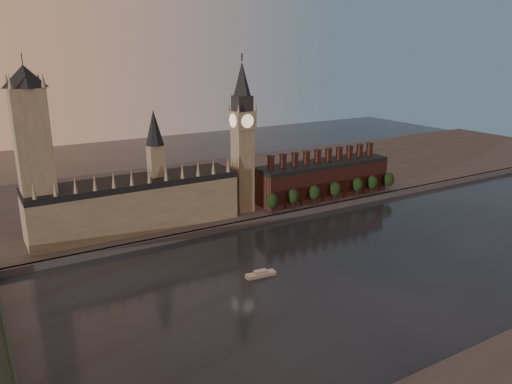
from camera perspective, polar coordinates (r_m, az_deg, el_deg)
ground at (r=263.82m, az=8.58°, el=-9.79°), size 900.00×900.00×0.00m
north_bank at (r=406.53m, az=-7.45°, el=-0.00°), size 900.00×182.00×4.00m
palace_of_westminster at (r=322.86m, az=-13.53°, el=-1.01°), size 130.00×30.30×74.00m
victoria_tower at (r=303.07m, az=-24.06°, el=4.21°), size 24.00×24.00×108.00m
big_ben at (r=338.83m, az=-1.56°, el=6.38°), size 15.00×15.00×107.00m
chimney_block at (r=385.60m, az=7.59°, el=1.53°), size 110.00×25.00×37.00m
embankment_tree_0 at (r=342.24m, az=1.86°, el=-1.00°), size 8.60×8.60×14.88m
embankment_tree_1 at (r=353.24m, az=4.27°, el=-0.48°), size 8.60×8.60×14.88m
embankment_tree_2 at (r=363.74m, az=6.70°, el=-0.05°), size 8.60×8.60×14.88m
embankment_tree_3 at (r=374.70m, az=9.04°, el=0.34°), size 8.60×8.60×14.88m
embankment_tree_4 at (r=389.99m, az=11.53°, el=0.85°), size 8.60×8.60×14.88m
embankment_tree_5 at (r=399.09m, az=13.15°, el=1.10°), size 8.60×8.60×14.88m
embankment_tree_6 at (r=410.38m, az=14.93°, el=1.39°), size 8.60×8.60×14.88m
river_boat at (r=263.39m, az=0.54°, el=-9.34°), size 16.41×6.12×3.21m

